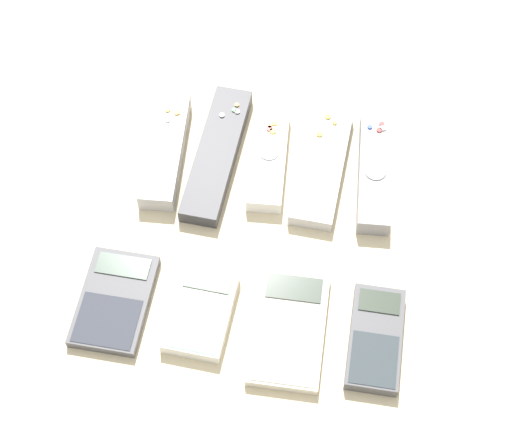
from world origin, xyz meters
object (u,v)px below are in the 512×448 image
at_px(remote_3, 321,167).
at_px(calculator_0, 115,301).
at_px(remote_2, 268,159).
at_px(calculator_2, 289,329).
at_px(calculator_3, 375,339).
at_px(remote_1, 217,154).
at_px(remote_0, 165,150).
at_px(remote_4, 374,172).
at_px(calculator_1, 201,313).

relative_size(remote_3, calculator_0, 1.40).
relative_size(remote_2, calculator_0, 1.19).
distance_m(calculator_2, calculator_3, 0.10).
xyz_separation_m(remote_2, calculator_2, (0.06, -0.24, -0.00)).
bearing_deg(remote_3, remote_1, -176.40).
height_order(remote_0, calculator_3, remote_0).
bearing_deg(calculator_2, remote_1, 117.91).
xyz_separation_m(remote_3, remote_4, (0.07, 0.00, 0.00)).
bearing_deg(remote_3, calculator_1, -113.78).
bearing_deg(remote_3, calculator_3, -65.82).
distance_m(remote_2, remote_3, 0.07).
bearing_deg(remote_1, remote_0, -171.81).
bearing_deg(remote_3, calculator_0, -130.89).
distance_m(remote_1, calculator_1, 0.23).
bearing_deg(calculator_0, remote_0, 87.42).
xyz_separation_m(remote_0, remote_3, (0.21, 0.01, -0.00)).
distance_m(calculator_0, calculator_1, 0.11).
distance_m(remote_0, calculator_1, 0.24).
bearing_deg(remote_3, remote_2, -177.46).
relative_size(remote_0, calculator_0, 1.35).
relative_size(remote_1, calculator_0, 1.63).
bearing_deg(remote_0, calculator_2, -52.96).
height_order(remote_3, calculator_1, remote_3).
bearing_deg(calculator_0, remote_3, 47.30).
height_order(calculator_1, calculator_2, calculator_1).
distance_m(remote_1, remote_3, 0.14).
height_order(remote_4, calculator_1, remote_4).
height_order(remote_1, remote_2, same).
height_order(calculator_0, calculator_2, same).
bearing_deg(calculator_1, remote_3, 66.28).
bearing_deg(remote_2, calculator_1, -104.65).
relative_size(calculator_1, calculator_2, 0.76).
bearing_deg(remote_0, remote_3, -1.69).
bearing_deg(remote_4, remote_0, 178.03).
height_order(remote_2, calculator_0, remote_2).
bearing_deg(remote_0, calculator_1, -71.77).
distance_m(remote_1, remote_2, 0.07).
height_order(remote_2, remote_4, remote_4).
bearing_deg(remote_4, remote_2, 176.33).
bearing_deg(calculator_1, remote_1, 98.57).
distance_m(remote_4, calculator_2, 0.25).
distance_m(calculator_0, calculator_3, 0.31).
height_order(remote_0, remote_1, remote_0).
bearing_deg(remote_4, calculator_1, -132.28).
bearing_deg(calculator_2, calculator_1, 177.29).
relative_size(calculator_1, calculator_3, 0.89).
xyz_separation_m(remote_0, calculator_1, (0.09, -0.23, -0.00)).
bearing_deg(remote_3, calculator_2, -89.66).
bearing_deg(remote_2, remote_0, 179.85).
bearing_deg(remote_3, remote_4, 3.30).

